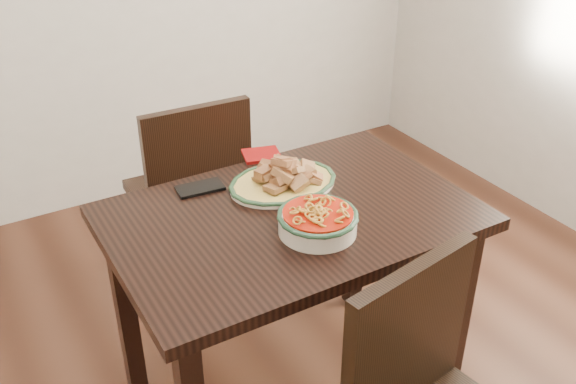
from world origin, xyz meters
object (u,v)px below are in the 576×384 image
chair_far (192,188)px  smartphone (200,188)px  dining_table (291,242)px  fish_plate (283,174)px  noodle_bowl (318,219)px

chair_far → smartphone: (-0.14, -0.44, 0.26)m
smartphone → dining_table: bearing=-50.4°
chair_far → fish_plate: (0.11, -0.55, 0.30)m
noodle_bowl → dining_table: bearing=94.3°
chair_far → fish_plate: size_ratio=2.48×
chair_far → noodle_bowl: size_ratio=3.75×
noodle_bowl → smartphone: (-0.19, 0.40, -0.04)m
dining_table → fish_plate: size_ratio=3.05×
dining_table → fish_plate: 0.22m
dining_table → chair_far: 0.72m
fish_plate → noodle_bowl: fish_plate is taller
noodle_bowl → chair_far: bearing=93.9°
fish_plate → smartphone: size_ratio=2.41×
dining_table → fish_plate: bearing=68.9°
dining_table → fish_plate: (0.06, 0.15, 0.16)m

